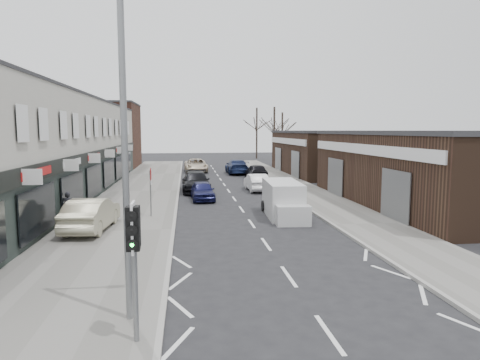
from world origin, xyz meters
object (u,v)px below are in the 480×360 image
object	(u,v)px
street_lamp	(132,135)
white_van	(283,200)
sedan_on_pavement	(91,214)
parked_car_left_c	(196,165)
warning_sign	(151,178)
parked_car_right_c	(237,167)
parked_car_left_b	(196,182)
parked_car_left_a	(203,191)
traffic_light	(134,239)
parked_car_right_a	(257,182)
parked_car_right_b	(256,171)
pedestrian	(68,207)

from	to	relation	value
street_lamp	white_van	distance (m)	14.47
sedan_on_pavement	parked_car_left_c	distance (m)	29.24
street_lamp	parked_car_left_c	distance (m)	38.84
warning_sign	parked_car_right_c	xyz separation A→B (m)	(7.36, 23.20, -1.42)
street_lamp	parked_car_left_b	xyz separation A→B (m)	(1.97, 22.72, -3.86)
parked_car_left_a	parked_car_left_c	bearing A→B (deg)	87.41
traffic_light	sedan_on_pavement	xyz separation A→B (m)	(-3.28, 11.07, -1.54)
street_lamp	sedan_on_pavement	distance (m)	11.01
parked_car_right_a	parked_car_right_c	world-z (taller)	parked_car_right_c
warning_sign	parked_car_left_b	distance (m)	10.35
sedan_on_pavement	traffic_light	bearing A→B (deg)	111.28
traffic_light	parked_car_right_a	world-z (taller)	traffic_light
warning_sign	parked_car_left_c	world-z (taller)	warning_sign
warning_sign	sedan_on_pavement	size ratio (longest dim) A/B	0.59
sedan_on_pavement	parked_car_right_c	size ratio (longest dim) A/B	0.85
traffic_light	sedan_on_pavement	bearing A→B (deg)	106.52
traffic_light	parked_car_left_c	distance (m)	39.89
white_van	parked_car_right_a	bearing A→B (deg)	91.82
warning_sign	parked_car_right_c	size ratio (longest dim) A/B	0.50
warning_sign	white_van	size ratio (longest dim) A/B	0.53
parked_car_right_a	parked_car_left_b	bearing A→B (deg)	-2.21
street_lamp	parked_car_right_b	size ratio (longest dim) A/B	1.81
parked_car_right_b	pedestrian	bearing A→B (deg)	55.86
white_van	parked_car_left_a	bearing A→B (deg)	126.97
traffic_light	pedestrian	world-z (taller)	traffic_light
parked_car_left_b	traffic_light	bearing A→B (deg)	-95.09
warning_sign	parked_car_left_c	distance (m)	25.99
traffic_light	street_lamp	world-z (taller)	street_lamp
parked_car_right_a	white_van	bearing A→B (deg)	87.78
parked_car_left_c	parked_car_right_c	distance (m)	5.10
traffic_light	parked_car_left_b	bearing A→B (deg)	85.60
pedestrian	parked_car_left_a	distance (m)	9.82
street_lamp	parked_car_right_b	world-z (taller)	street_lamp
parked_car_left_c	pedestrian	bearing A→B (deg)	-106.67
traffic_light	white_van	xyz separation A→B (m)	(6.40, 13.59, -1.50)
traffic_light	parked_car_left_c	xyz separation A→B (m)	(2.20, 39.79, -1.66)
parked_car_left_a	parked_car_left_b	bearing A→B (deg)	92.39
street_lamp	parked_car_left_b	world-z (taller)	street_lamp
street_lamp	pedestrian	bearing A→B (deg)	111.77
pedestrian	parked_car_left_a	xyz separation A→B (m)	(7.00, 6.89, -0.27)
sedan_on_pavement	parked_car_right_c	bearing A→B (deg)	-105.95
parked_car_left_c	parked_car_right_b	size ratio (longest dim) A/B	1.23
warning_sign	parked_car_right_c	bearing A→B (deg)	72.40
warning_sign	parked_car_right_b	distance (m)	19.85
street_lamp	sedan_on_pavement	xyz separation A→B (m)	(-3.16, 9.86, -3.74)
parked_car_left_c	street_lamp	bearing A→B (deg)	-95.52
pedestrian	parked_car_right_a	size ratio (longest dim) A/B	0.38
white_van	parked_car_left_c	size ratio (longest dim) A/B	0.93
sedan_on_pavement	parked_car_left_b	xyz separation A→B (m)	(5.13, 12.86, -0.12)
white_van	parked_car_right_a	xyz separation A→B (m)	(0.20, 10.25, -0.24)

